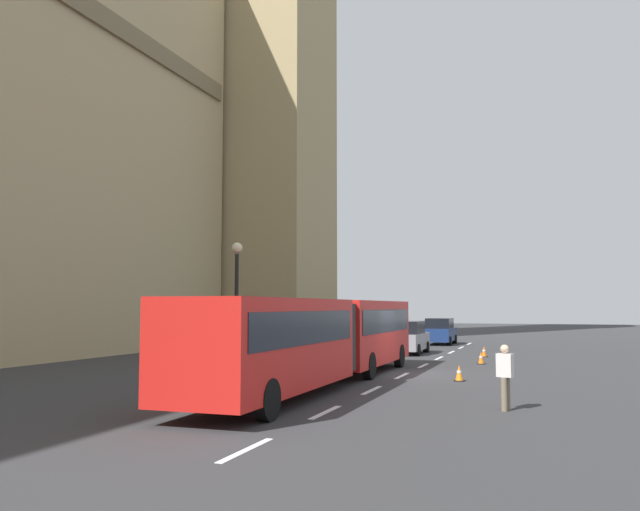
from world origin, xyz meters
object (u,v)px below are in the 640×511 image
(sedan_trailing, at_px, (440,331))
(traffic_cone_east, at_px, (484,352))
(traffic_cone_west, at_px, (459,373))
(pedestrian_near_cones, at_px, (505,375))
(street_lamp, at_px, (237,297))
(articulated_bus, at_px, (322,334))
(traffic_cone_middle, at_px, (481,358))
(sedan_lead, at_px, (408,338))

(sedan_trailing, distance_m, traffic_cone_east, 11.49)
(traffic_cone_west, xyz_separation_m, pedestrian_near_cones, (-6.37, -1.99, 0.63))
(street_lamp, distance_m, pedestrian_near_cones, 12.63)
(articulated_bus, height_order, traffic_cone_middle, articulated_bus)
(traffic_cone_west, height_order, traffic_cone_east, same)
(sedan_trailing, bearing_deg, street_lamp, 168.48)
(articulated_bus, relative_size, traffic_cone_west, 30.34)
(sedan_lead, height_order, pedestrian_near_cones, sedan_lead)
(articulated_bus, height_order, sedan_lead, articulated_bus)
(articulated_bus, bearing_deg, sedan_lead, 0.67)
(articulated_bus, distance_m, traffic_cone_west, 5.28)
(traffic_cone_middle, bearing_deg, street_lamp, 130.47)
(traffic_cone_middle, relative_size, traffic_cone_east, 1.00)
(articulated_bus, bearing_deg, traffic_cone_east, -15.77)
(sedan_trailing, bearing_deg, traffic_cone_east, -159.77)
(traffic_cone_west, xyz_separation_m, street_lamp, (-0.19, 8.82, 2.77))
(traffic_cone_middle, distance_m, pedestrian_near_cones, 13.92)
(street_lamp, bearing_deg, articulated_bus, -119.01)
(traffic_cone_middle, xyz_separation_m, pedestrian_near_cones, (-13.77, -1.91, 0.63))
(sedan_trailing, bearing_deg, sedan_lead, 178.08)
(traffic_cone_middle, bearing_deg, pedestrian_near_cones, -172.10)
(pedestrian_near_cones, bearing_deg, traffic_cone_west, 17.32)
(sedan_lead, xyz_separation_m, pedestrian_near_cones, (-19.17, -6.48, -0.00))
(sedan_trailing, relative_size, traffic_cone_west, 7.59)
(articulated_bus, distance_m, street_lamp, 5.32)
(traffic_cone_west, bearing_deg, sedan_lead, 19.33)
(articulated_bus, relative_size, traffic_cone_middle, 30.34)
(traffic_cone_east, height_order, street_lamp, street_lamp)
(traffic_cone_west, relative_size, street_lamp, 0.11)
(sedan_trailing, bearing_deg, pedestrian_near_cones, -168.05)
(sedan_trailing, xyz_separation_m, traffic_cone_east, (-10.77, -3.97, -0.63))
(articulated_bus, relative_size, street_lamp, 3.34)
(sedan_trailing, height_order, traffic_cone_west, sedan_trailing)
(sedan_trailing, relative_size, traffic_cone_middle, 7.59)
(articulated_bus, height_order, pedestrian_near_cones, articulated_bus)
(articulated_bus, xyz_separation_m, sedan_trailing, (25.35, -0.15, -0.83))
(sedan_trailing, xyz_separation_m, traffic_cone_west, (-22.67, -4.16, -0.63))
(traffic_cone_middle, bearing_deg, traffic_cone_east, 3.39)
(articulated_bus, relative_size, pedestrian_near_cones, 10.41)
(traffic_cone_middle, distance_m, traffic_cone_east, 4.51)
(traffic_cone_east, distance_m, street_lamp, 15.10)
(sedan_lead, distance_m, sedan_trailing, 9.88)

